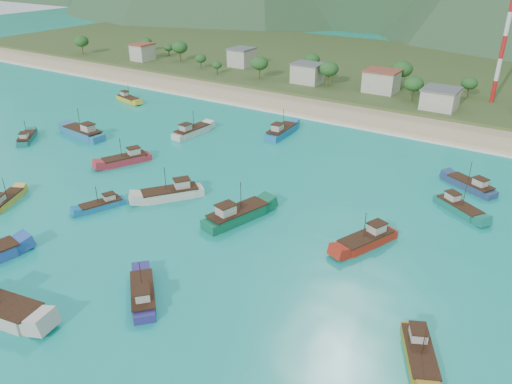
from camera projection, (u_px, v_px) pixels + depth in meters
The scene contains 22 objects.
ground at pixel (168, 244), 79.07m from camera, with size 600.00×600.00×0.00m, color #0C857E.
beach at pixel (360, 116), 138.65m from camera, with size 400.00×18.00×1.20m, color beige.
land at pixel (423, 74), 184.66m from camera, with size 400.00×110.00×2.40m, color #385123.
surf_line at pixel (346, 125), 131.49m from camera, with size 400.00×2.50×0.08m, color white.
village at pixel (443, 91), 144.62m from camera, with size 212.63×24.47×7.67m.
vegetation at pixel (403, 81), 152.98m from camera, with size 275.74×25.68×9.25m.
radio_tower at pixel (505, 36), 137.50m from camera, with size 1.20×1.20×37.45m.
boat_1 at pixel (84, 133), 123.05m from camera, with size 13.08×5.05×7.54m.
boat_2 at pixel (171, 194), 93.11m from camera, with size 9.66×11.34×6.85m.
boat_4 at pixel (192, 132), 124.59m from camera, with size 4.11×11.22×6.50m.
boat_7 at pixel (458, 208), 88.44m from camera, with size 9.71×7.75×5.75m.
boat_8 at pixel (143, 295), 66.25m from camera, with size 9.20×8.90×5.84m.
boat_11 at pixel (419, 355), 56.60m from camera, with size 6.85×10.01×5.75m.
boat_12 at pixel (126, 160), 108.22m from camera, with size 7.24×10.93×6.26m.
boat_13 at pixel (6, 201), 90.96m from camera, with size 6.25×9.14×5.25m.
boat_15 at pixel (281, 132), 124.33m from camera, with size 4.13×11.90×6.93m.
boat_16 at pixel (471, 186), 96.51m from camera, with size 10.32×7.39×5.97m.
boat_18 at pixel (27, 138), 120.85m from camera, with size 7.90×8.45×5.29m.
boat_19 at pixel (237, 215), 85.36m from camera, with size 6.97×13.04×7.39m.
boat_21 at pixel (367, 241), 78.41m from camera, with size 7.02×11.23×6.39m.
boat_22 at pixel (128, 99), 151.68m from camera, with size 10.00×5.04×5.67m.
boat_23 at pixel (102, 205), 89.69m from camera, with size 5.28×8.52×4.85m.
Camera 1 is at (48.18, -49.06, 42.23)m, focal length 35.00 mm.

